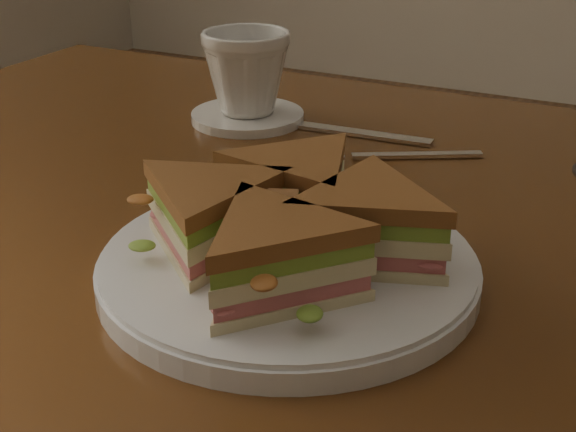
{
  "coord_description": "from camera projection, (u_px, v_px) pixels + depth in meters",
  "views": [
    {
      "loc": [
        0.25,
        -0.56,
        1.03
      ],
      "look_at": [
        0.02,
        -0.11,
        0.8
      ],
      "focal_mm": 50.0,
      "sensor_mm": 36.0,
      "label": 1
    }
  ],
  "objects": [
    {
      "name": "table",
      "position": [
        324.0,
        314.0,
        0.72
      ],
      "size": [
        1.2,
        0.8,
        0.75
      ],
      "color": "#3B200D",
      "rests_on": "ground"
    },
    {
      "name": "plate",
      "position": [
        288.0,
        269.0,
        0.57
      ],
      "size": [
        0.27,
        0.27,
        0.02
      ],
      "primitive_type": "cylinder",
      "color": "silver",
      "rests_on": "table"
    },
    {
      "name": "sandwich_wedges",
      "position": [
        288.0,
        223.0,
        0.56
      ],
      "size": [
        0.27,
        0.27,
        0.06
      ],
      "color": "beige",
      "rests_on": "plate"
    },
    {
      "name": "crisps_mound",
      "position": [
        288.0,
        228.0,
        0.56
      ],
      "size": [
        0.09,
        0.09,
        0.05
      ],
      "primitive_type": null,
      "color": "#D2511A",
      "rests_on": "plate"
    },
    {
      "name": "spoon",
      "position": [
        345.0,
        155.0,
        0.79
      ],
      "size": [
        0.17,
        0.1,
        0.01
      ],
      "rotation": [
        0.0,
        0.0,
        0.52
      ],
      "color": "silver",
      "rests_on": "table"
    },
    {
      "name": "knife",
      "position": [
        328.0,
        130.0,
        0.87
      ],
      "size": [
        0.22,
        0.03,
        0.0
      ],
      "rotation": [
        0.0,
        0.0,
        0.05
      ],
      "color": "silver",
      "rests_on": "table"
    },
    {
      "name": "saucer",
      "position": [
        248.0,
        116.0,
        0.9
      ],
      "size": [
        0.13,
        0.13,
        0.01
      ],
      "primitive_type": "cylinder",
      "color": "silver",
      "rests_on": "table"
    },
    {
      "name": "coffee_cup",
      "position": [
        247.0,
        73.0,
        0.88
      ],
      "size": [
        0.11,
        0.11,
        0.09
      ],
      "primitive_type": "imported",
      "rotation": [
        0.0,
        0.0,
        -0.13
      ],
      "color": "silver",
      "rests_on": "saucer"
    }
  ]
}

